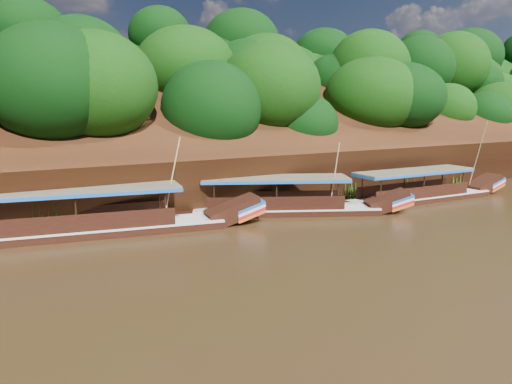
# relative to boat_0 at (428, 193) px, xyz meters

# --- Properties ---
(ground) EXTENTS (160.00, 160.00, 0.00)m
(ground) POSITION_rel_boat_0_xyz_m (-11.91, -6.22, -0.53)
(ground) COLOR black
(ground) RESTS_ON ground
(riverbank) EXTENTS (120.00, 30.06, 19.40)m
(riverbank) POSITION_rel_boat_0_xyz_m (-11.92, 16.50, 1.36)
(riverbank) COLOR black
(riverbank) RESTS_ON ground
(boat_0) EXTENTS (14.37, 2.83, 6.18)m
(boat_0) POSITION_rel_boat_0_xyz_m (0.00, 0.00, 0.00)
(boat_0) COLOR black
(boat_0) RESTS_ON ground
(boat_1) EXTENTS (13.56, 7.70, 5.09)m
(boat_1) POSITION_rel_boat_0_xyz_m (-10.89, 0.93, 0.02)
(boat_1) COLOR black
(boat_1) RESTS_ON ground
(boat_2) EXTENTS (16.72, 4.82, 5.67)m
(boat_2) POSITION_rel_boat_0_xyz_m (-22.54, 1.83, 0.06)
(boat_2) COLOR black
(boat_2) RESTS_ON ground
(reeds) EXTENTS (47.67, 2.56, 2.29)m
(reeds) POSITION_rel_boat_0_xyz_m (-15.73, 3.40, 0.39)
(reeds) COLOR #2C5715
(reeds) RESTS_ON ground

